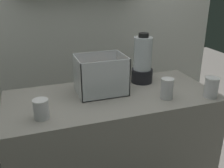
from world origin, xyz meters
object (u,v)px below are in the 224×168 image
(blender_pitcher, at_px, (142,62))
(juice_cup_carrot_left, at_px, (167,90))
(juice_cup_beet_middle, at_px, (211,89))
(juice_cup_carrot_far_left, at_px, (41,110))
(carrot_display_bin, at_px, (100,81))

(blender_pitcher, xyz_separation_m, juice_cup_carrot_left, (0.02, -0.32, -0.10))
(blender_pitcher, distance_m, juice_cup_beet_middle, 0.51)
(juice_cup_carrot_far_left, bearing_deg, juice_cup_beet_middle, -3.64)
(carrot_display_bin, height_order, juice_cup_beet_middle, carrot_display_bin)
(juice_cup_carrot_left, xyz_separation_m, juice_cup_beet_middle, (0.28, -0.08, -0.00))
(blender_pitcher, relative_size, juice_cup_carrot_left, 2.72)
(carrot_display_bin, distance_m, juice_cup_carrot_far_left, 0.48)
(juice_cup_carrot_far_left, bearing_deg, blender_pitcher, 23.45)
(juice_cup_beet_middle, bearing_deg, juice_cup_carrot_left, 164.87)
(juice_cup_carrot_far_left, bearing_deg, carrot_display_bin, 31.05)
(juice_cup_carrot_far_left, xyz_separation_m, juice_cup_beet_middle, (1.07, -0.07, 0.01))
(carrot_display_bin, relative_size, juice_cup_carrot_far_left, 2.87)
(carrot_display_bin, xyz_separation_m, juice_cup_beet_middle, (0.66, -0.31, -0.02))
(juice_cup_carrot_far_left, xyz_separation_m, juice_cup_carrot_left, (0.79, 0.01, 0.01))
(juice_cup_carrot_far_left, height_order, juice_cup_beet_middle, juice_cup_beet_middle)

